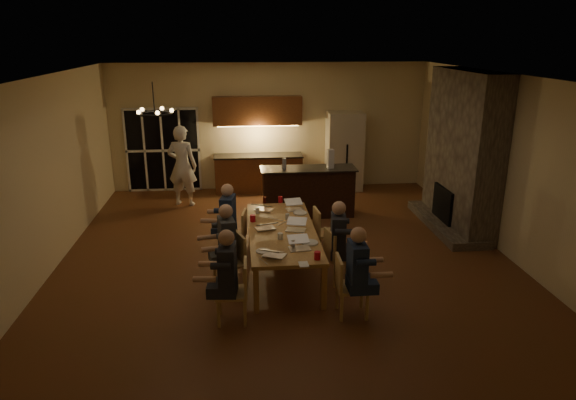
{
  "coord_description": "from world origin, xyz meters",
  "views": [
    {
      "loc": [
        -0.79,
        -8.52,
        3.83
      ],
      "look_at": [
        0.07,
        0.3,
        0.98
      ],
      "focal_mm": 32.0,
      "sensor_mm": 36.0,
      "label": 1
    }
  ],
  "objects_px": {
    "person_left_mid": "(227,246)",
    "laptop_c": "(265,222)",
    "bar_blender": "(330,159)",
    "chair_right_near": "(352,286)",
    "refrigerator": "(344,151)",
    "dining_table": "(282,250)",
    "laptop_e": "(264,204)",
    "mug_mid": "(287,217)",
    "laptop_a": "(274,249)",
    "mug_back": "(257,211)",
    "person_right_near": "(357,274)",
    "laptop_d": "(296,224)",
    "standing_person": "(182,166)",
    "chair_left_mid": "(229,263)",
    "chair_right_far": "(327,232)",
    "redcup_far": "(280,200)",
    "redcup_near": "(317,256)",
    "bar_island": "(308,192)",
    "mug_front": "(280,236)",
    "bar_bottle": "(284,164)",
    "laptop_f": "(295,204)",
    "plate_far": "(300,213)",
    "plate_near": "(310,243)",
    "person_left_near": "(228,277)",
    "chair_left_far": "(233,235)",
    "person_right_mid": "(338,243)",
    "can_cola": "(265,200)",
    "redcup_mid": "(253,218)",
    "chair_left_near": "(232,292)",
    "can_silver": "(293,244)",
    "plate_left": "(263,251)",
    "person_left_far": "(228,221)",
    "chair_right_mid": "(341,256)",
    "laptop_b": "(300,242)"
  },
  "relations": [
    {
      "from": "laptop_a",
      "to": "laptop_f",
      "type": "distance_m",
      "value": 2.11
    },
    {
      "from": "person_left_far",
      "to": "laptop_f",
      "type": "bearing_deg",
      "value": 116.18
    },
    {
      "from": "standing_person",
      "to": "laptop_d",
      "type": "distance_m",
      "value": 4.45
    },
    {
      "from": "laptop_e",
      "to": "mug_mid",
      "type": "xyz_separation_m",
      "value": [
        0.38,
        -0.54,
        -0.06
      ]
    },
    {
      "from": "chair_right_far",
      "to": "person_right_mid",
      "type": "relative_size",
      "value": 0.64
    },
    {
      "from": "person_left_mid",
      "to": "mug_back",
      "type": "distance_m",
      "value": 1.46
    },
    {
      "from": "laptop_d",
      "to": "laptop_e",
      "type": "relative_size",
      "value": 1.0
    },
    {
      "from": "laptop_c",
      "to": "plate_far",
      "type": "distance_m",
      "value": 0.99
    },
    {
      "from": "chair_right_far",
      "to": "laptop_e",
      "type": "distance_m",
      "value": 1.27
    },
    {
      "from": "plate_left",
      "to": "plate_far",
      "type": "xyz_separation_m",
      "value": [
        0.76,
        1.66,
        0.0
      ]
    },
    {
      "from": "chair_right_far",
      "to": "redcup_far",
      "type": "xyz_separation_m",
      "value": [
        -0.77,
        0.87,
        0.37
      ]
    },
    {
      "from": "chair_right_near",
      "to": "plate_near",
      "type": "relative_size",
      "value": 3.34
    },
    {
      "from": "redcup_far",
      "to": "plate_near",
      "type": "xyz_separation_m",
      "value": [
        0.28,
        -2.07,
        -0.05
      ]
    },
    {
      "from": "laptop_c",
      "to": "redcup_near",
      "type": "height_order",
      "value": "laptop_c"
    },
    {
      "from": "person_left_mid",
      "to": "laptop_c",
      "type": "xyz_separation_m",
      "value": [
        0.63,
        0.56,
        0.17
      ]
    },
    {
      "from": "refrigerator",
      "to": "dining_table",
      "type": "distance_m",
      "value": 5.17
    },
    {
      "from": "chair_right_mid",
      "to": "can_silver",
      "type": "distance_m",
      "value": 0.94
    },
    {
      "from": "mug_back",
      "to": "bar_blender",
      "type": "xyz_separation_m",
      "value": [
        1.66,
        1.87,
        0.49
      ]
    },
    {
      "from": "laptop_a",
      "to": "bar_bottle",
      "type": "relative_size",
      "value": 1.33
    },
    {
      "from": "can_cola",
      "to": "refrigerator",
      "type": "bearing_deg",
      "value": 55.72
    },
    {
      "from": "standing_person",
      "to": "chair_left_mid",
      "type": "bearing_deg",
      "value": 119.74
    },
    {
      "from": "redcup_mid",
      "to": "mug_back",
      "type": "bearing_deg",
      "value": 77.09
    },
    {
      "from": "bar_blender",
      "to": "chair_right_near",
      "type": "bearing_deg",
      "value": -105.32
    },
    {
      "from": "laptop_e",
      "to": "person_right_mid",
      "type": "bearing_deg",
      "value": 153.48
    },
    {
      "from": "person_left_far",
      "to": "chair_right_mid",
      "type": "bearing_deg",
      "value": 68.59
    },
    {
      "from": "chair_right_near",
      "to": "redcup_near",
      "type": "distance_m",
      "value": 0.66
    },
    {
      "from": "laptop_f",
      "to": "plate_near",
      "type": "distance_m",
      "value": 1.62
    },
    {
      "from": "mug_back",
      "to": "plate_left",
      "type": "height_order",
      "value": "mug_back"
    },
    {
      "from": "person_right_mid",
      "to": "can_cola",
      "type": "xyz_separation_m",
      "value": [
        -1.06,
        1.98,
        0.12
      ]
    },
    {
      "from": "dining_table",
      "to": "chair_left_mid",
      "type": "relative_size",
      "value": 3.16
    },
    {
      "from": "laptop_a",
      "to": "plate_far",
      "type": "distance_m",
      "value": 1.93
    },
    {
      "from": "laptop_f",
      "to": "plate_far",
      "type": "relative_size",
      "value": 1.26
    },
    {
      "from": "standing_person",
      "to": "redcup_mid",
      "type": "height_order",
      "value": "standing_person"
    },
    {
      "from": "mug_mid",
      "to": "laptop_e",
      "type": "bearing_deg",
      "value": 124.95
    },
    {
      "from": "person_left_near",
      "to": "mug_front",
      "type": "relative_size",
      "value": 13.8
    },
    {
      "from": "person_left_mid",
      "to": "bar_island",
      "type": "bearing_deg",
      "value": 141.31
    },
    {
      "from": "refrigerator",
      "to": "person_left_near",
      "type": "relative_size",
      "value": 1.45
    },
    {
      "from": "redcup_far",
      "to": "bar_blender",
      "type": "bearing_deg",
      "value": 47.14
    },
    {
      "from": "person_left_far",
      "to": "laptop_b",
      "type": "height_order",
      "value": "person_left_far"
    },
    {
      "from": "person_left_mid",
      "to": "redcup_mid",
      "type": "xyz_separation_m",
      "value": [
        0.43,
        0.92,
        0.12
      ]
    },
    {
      "from": "chair_left_far",
      "to": "can_cola",
      "type": "distance_m",
      "value": 1.13
    },
    {
      "from": "laptop_a",
      "to": "mug_back",
      "type": "distance_m",
      "value": 1.92
    },
    {
      "from": "chair_left_far",
      "to": "bar_blender",
      "type": "xyz_separation_m",
      "value": [
        2.11,
        2.14,
        0.84
      ]
    },
    {
      "from": "refrigerator",
      "to": "redcup_mid",
      "type": "distance_m",
      "value": 4.96
    },
    {
      "from": "chair_left_mid",
      "to": "chair_right_far",
      "type": "distance_m",
      "value": 2.09
    },
    {
      "from": "chair_left_near",
      "to": "can_silver",
      "type": "xyz_separation_m",
      "value": [
        0.94,
        0.76,
        0.37
      ]
    },
    {
      "from": "bar_island",
      "to": "mug_front",
      "type": "height_order",
      "value": "bar_island"
    },
    {
      "from": "chair_left_near",
      "to": "chair_left_mid",
      "type": "height_order",
      "value": "same"
    },
    {
      "from": "refrigerator",
      "to": "laptop_c",
      "type": "relative_size",
      "value": 6.25
    },
    {
      "from": "person_right_near",
      "to": "laptop_d",
      "type": "relative_size",
      "value": 4.31
    }
  ]
}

